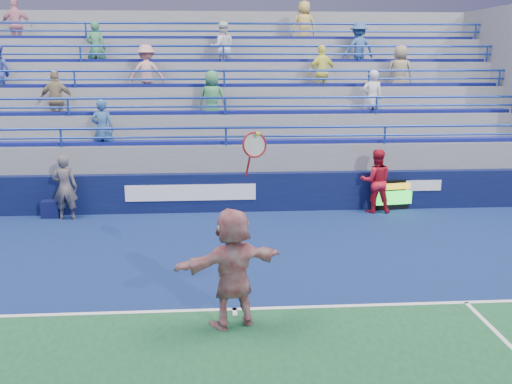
{
  "coord_description": "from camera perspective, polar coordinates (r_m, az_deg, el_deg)",
  "views": [
    {
      "loc": [
        -0.26,
        -9.09,
        4.25
      ],
      "look_at": [
        0.54,
        2.5,
        1.5
      ],
      "focal_mm": 40.0,
      "sensor_mm": 36.0,
      "label": 1
    }
  ],
  "objects": [
    {
      "name": "ground",
      "position": [
        10.04,
        -2.15,
        -11.75
      ],
      "size": [
        120.0,
        120.0,
        0.0
      ],
      "primitive_type": "plane",
      "color": "#333538"
    },
    {
      "name": "sponsor_wall",
      "position": [
        16.02,
        -2.92,
        -0.05
      ],
      "size": [
        18.0,
        0.32,
        1.1
      ],
      "color": "#0A0F38",
      "rests_on": "ground"
    },
    {
      "name": "bleacher_stand",
      "position": [
        19.55,
        -3.22,
        5.36
      ],
      "size": [
        18.0,
        5.6,
        6.13
      ],
      "color": "slate",
      "rests_on": "ground"
    },
    {
      "name": "serve_speed_board",
      "position": [
        16.66,
        13.56,
        -0.27
      ],
      "size": [
        1.27,
        0.32,
        0.88
      ],
      "color": "black",
      "rests_on": "ground"
    },
    {
      "name": "judge_chair",
      "position": [
        16.49,
        -19.74,
        -1.45
      ],
      "size": [
        0.48,
        0.48,
        0.84
      ],
      "color": "#0C113B",
      "rests_on": "ground"
    },
    {
      "name": "tennis_player",
      "position": [
        9.15,
        -2.34,
        -7.57
      ],
      "size": [
        1.92,
        1.21,
        3.17
      ],
      "color": "silver",
      "rests_on": "ground"
    },
    {
      "name": "line_judge",
      "position": [
        15.97,
        -18.56,
        0.43
      ],
      "size": [
        0.64,
        0.43,
        1.76
      ],
      "primitive_type": "imported",
      "rotation": [
        0.0,
        0.0,
        3.15
      ],
      "color": "#16193C",
      "rests_on": "ground"
    },
    {
      "name": "ball_girl",
      "position": [
        16.2,
        11.9,
        1.07
      ],
      "size": [
        0.92,
        0.75,
        1.79
      ],
      "primitive_type": "imported",
      "rotation": [
        0.0,
        0.0,
        3.06
      ],
      "color": "red",
      "rests_on": "ground"
    }
  ]
}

